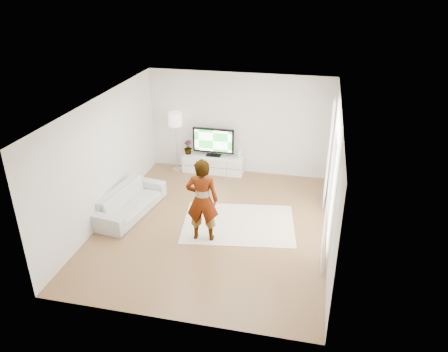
% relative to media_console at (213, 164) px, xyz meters
% --- Properties ---
extents(floor, '(6.00, 6.00, 0.00)m').
position_rel_media_console_xyz_m(floor, '(0.68, -2.76, -0.24)').
color(floor, olive).
rests_on(floor, ground).
extents(ceiling, '(6.00, 6.00, 0.00)m').
position_rel_media_console_xyz_m(ceiling, '(0.68, -2.76, 2.56)').
color(ceiling, white).
rests_on(ceiling, wall_back).
extents(wall_left, '(0.02, 6.00, 2.80)m').
position_rel_media_console_xyz_m(wall_left, '(-1.82, -2.76, 1.16)').
color(wall_left, silver).
rests_on(wall_left, floor).
extents(wall_right, '(0.02, 6.00, 2.80)m').
position_rel_media_console_xyz_m(wall_right, '(3.18, -2.76, 1.16)').
color(wall_right, silver).
rests_on(wall_right, floor).
extents(wall_back, '(5.00, 0.02, 2.80)m').
position_rel_media_console_xyz_m(wall_back, '(0.68, 0.24, 1.16)').
color(wall_back, silver).
rests_on(wall_back, floor).
extents(wall_front, '(5.00, 0.02, 2.80)m').
position_rel_media_console_xyz_m(wall_front, '(0.68, -5.76, 1.16)').
color(wall_front, silver).
rests_on(wall_front, floor).
extents(window, '(0.01, 2.60, 2.50)m').
position_rel_media_console_xyz_m(window, '(3.16, -2.46, 1.21)').
color(window, white).
rests_on(window, wall_right).
extents(curtain_near, '(0.04, 0.70, 2.60)m').
position_rel_media_console_xyz_m(curtain_near, '(3.08, -3.76, 1.11)').
color(curtain_near, white).
rests_on(curtain_near, floor).
extents(curtain_far, '(0.04, 0.70, 2.60)m').
position_rel_media_console_xyz_m(curtain_far, '(3.08, -1.16, 1.11)').
color(curtain_far, white).
rests_on(curtain_far, floor).
extents(media_console, '(1.72, 0.49, 0.48)m').
position_rel_media_console_xyz_m(media_console, '(0.00, 0.00, 0.00)').
color(media_console, white).
rests_on(media_console, floor).
extents(television, '(1.15, 0.23, 0.80)m').
position_rel_media_console_xyz_m(television, '(0.00, 0.03, 0.68)').
color(television, black).
rests_on(television, media_console).
extents(game_console, '(0.09, 0.19, 0.24)m').
position_rel_media_console_xyz_m(game_console, '(0.75, -0.00, 0.36)').
color(game_console, white).
rests_on(game_console, media_console).
extents(potted_plant, '(0.25, 0.25, 0.40)m').
position_rel_media_console_xyz_m(potted_plant, '(-0.73, 0.00, 0.44)').
color(potted_plant, '#3F7238').
rests_on(potted_plant, media_console).
extents(rug, '(2.72, 2.13, 0.01)m').
position_rel_media_console_xyz_m(rug, '(1.22, -2.59, -0.24)').
color(rug, white).
rests_on(rug, floor).
extents(player, '(0.72, 0.52, 1.84)m').
position_rel_media_console_xyz_m(player, '(0.59, -3.33, 0.69)').
color(player, '#334772').
rests_on(player, rug).
extents(sofa, '(1.12, 2.21, 0.62)m').
position_rel_media_console_xyz_m(sofa, '(-1.36, -2.66, 0.07)').
color(sofa, beige).
rests_on(sofa, floor).
extents(floor_lamp, '(0.38, 0.38, 1.69)m').
position_rel_media_console_xyz_m(floor_lamp, '(-1.04, -0.06, 1.19)').
color(floor_lamp, silver).
rests_on(floor_lamp, floor).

